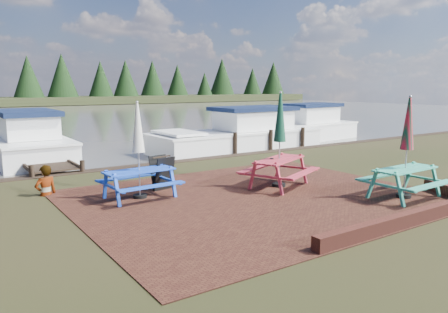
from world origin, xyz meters
The scene contains 13 objects.
ground centered at (0.00, 0.00, 0.00)m, with size 120.00×120.00×0.00m, color black.
paving centered at (0.00, 1.00, 0.01)m, with size 9.00×7.50×0.02m, color #351711.
brick_wall centered at (2.15, -2.42, 0.15)m, with size 6.21×1.79×0.30m.
water centered at (0.00, 37.00, 0.00)m, with size 120.00×60.00×0.02m, color #49453E.
picnic_table_teal centered at (3.19, -1.17, 0.92)m, with size 1.93×1.73×2.61m.
picnic_table_red centered at (1.34, 1.61, 0.95)m, with size 2.47×2.36×2.70m.
picnic_table_blue centered at (-2.50, 2.64, 0.87)m, with size 1.86×1.67×2.48m.
chalkboard centered at (-1.60, 3.17, 0.49)m, with size 0.62×0.66×0.95m.
jetty centered at (-3.50, 11.28, 0.11)m, with size 1.76×9.08×1.00m.
boat_jetty centered at (-3.54, 12.30, 0.48)m, with size 2.79×7.95×2.30m.
boat_near centered at (5.37, 9.00, 0.48)m, with size 8.47×3.03×2.28m.
boat_far centered at (10.68, 10.23, 0.48)m, with size 7.51×3.29×2.28m.
person centered at (-4.44, 4.34, 0.80)m, with size 0.59×0.38×1.61m, color gray.
Camera 1 is at (-6.84, -7.67, 2.89)m, focal length 35.00 mm.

